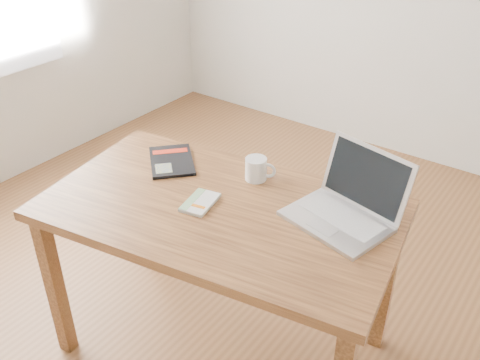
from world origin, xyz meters
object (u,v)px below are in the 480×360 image
Objects in this scene: desk at (220,225)px; coffee_mug at (257,169)px; black_guidebook at (172,161)px; laptop at (347,206)px; white_guidebook at (200,202)px.

coffee_mug reaches higher than desk.
black_guidebook is 0.76× the size of laptop.
desk is at bearing -140.46° from laptop.
coffee_mug is at bearing -32.21° from black_guidebook.
desk is 11.63× the size of coffee_mug.
white_guidebook is 0.43× the size of laptop.
black_guidebook is (-0.37, 0.14, 0.10)m from desk.
laptop reaches higher than white_guidebook.
white_guidebook is 0.54m from laptop.
laptop is (0.41, 0.21, 0.14)m from desk.
white_guidebook is at bearing -125.06° from coffee_mug.
desk is at bearing -111.53° from coffee_mug.
white_guidebook is at bearing -161.26° from desk.
white_guidebook is 0.28m from coffee_mug.
white_guidebook is 0.35m from black_guidebook.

